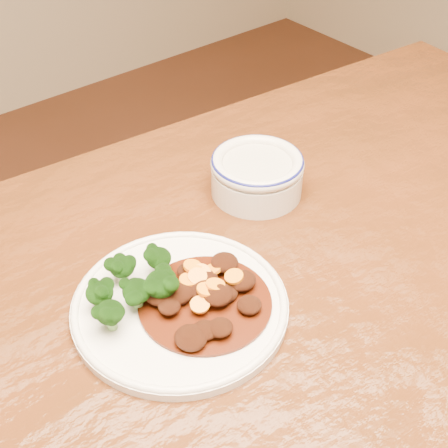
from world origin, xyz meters
TOP-DOWN VIEW (x-y plane):
  - dining_table at (-0.00, 0.00)m, footprint 1.58×1.03m
  - dinner_plate at (-0.07, 0.08)m, footprint 0.26×0.26m
  - broccoli_florets at (-0.11, 0.12)m, footprint 0.12×0.09m
  - mince_stew at (-0.05, 0.07)m, footprint 0.16×0.16m
  - dip_bowl at (0.15, 0.20)m, footprint 0.14×0.14m

SIDE VIEW (x-z plane):
  - dining_table at x=0.00m, z-range 0.30..1.05m
  - dinner_plate at x=-0.07m, z-range 0.75..0.77m
  - mince_stew at x=-0.05m, z-range 0.76..0.79m
  - dip_bowl at x=0.15m, z-range 0.75..0.81m
  - broccoli_florets at x=-0.11m, z-range 0.76..0.81m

